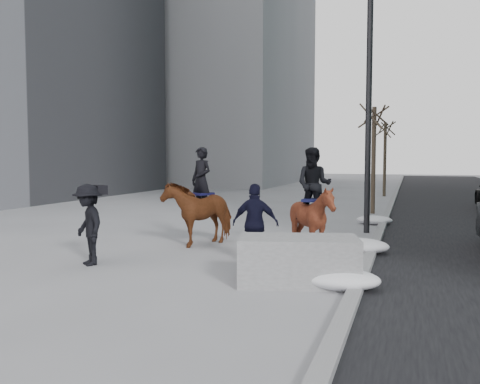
% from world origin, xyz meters
% --- Properties ---
extents(ground, '(120.00, 120.00, 0.00)m').
position_xyz_m(ground, '(0.00, 0.00, 0.00)').
color(ground, gray).
rests_on(ground, ground).
extents(curb, '(0.25, 90.00, 0.12)m').
position_xyz_m(curb, '(3.00, 10.00, 0.06)').
color(curb, gray).
rests_on(curb, ground).
extents(planter, '(2.38, 1.60, 0.87)m').
position_xyz_m(planter, '(1.92, -1.16, 0.44)').
color(planter, '#959598').
rests_on(planter, ground).
extents(tree_near, '(1.20, 1.20, 4.85)m').
position_xyz_m(tree_near, '(2.40, 11.24, 2.42)').
color(tree_near, '#372C20').
rests_on(tree_near, ground).
extents(tree_far, '(1.20, 1.20, 4.83)m').
position_xyz_m(tree_far, '(2.40, 20.81, 2.42)').
color(tree_far, '#382C21').
rests_on(tree_far, ground).
extents(mounted_left, '(1.63, 2.21, 2.60)m').
position_xyz_m(mounted_left, '(-1.51, 2.29, 0.97)').
color(mounted_left, '#4D270F').
rests_on(mounted_left, ground).
extents(mounted_right, '(1.41, 1.57, 2.56)m').
position_xyz_m(mounted_right, '(1.70, 1.49, 1.03)').
color(mounted_right, '#4C190F').
rests_on(mounted_right, ground).
extents(feeder, '(1.06, 0.90, 1.75)m').
position_xyz_m(feeder, '(0.65, 0.33, 0.88)').
color(feeder, black).
rests_on(feeder, ground).
extents(camera_crew, '(1.29, 1.21, 1.75)m').
position_xyz_m(camera_crew, '(-2.72, -0.98, 0.89)').
color(camera_crew, black).
rests_on(camera_crew, ground).
extents(lamppost, '(0.25, 2.13, 9.09)m').
position_xyz_m(lamppost, '(2.60, 5.55, 4.99)').
color(lamppost, black).
rests_on(lamppost, ground).
extents(snow_piles, '(1.44, 9.89, 0.37)m').
position_xyz_m(snow_piles, '(2.70, 2.17, 0.18)').
color(snow_piles, silver).
rests_on(snow_piles, ground).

